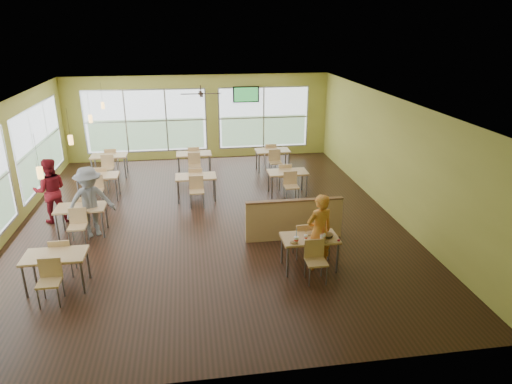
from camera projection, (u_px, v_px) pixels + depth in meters
room at (207, 163)px, 11.93m from camera, size 12.00×12.04×3.20m
window_bays at (119, 142)px, 14.45m from camera, size 9.24×10.24×2.38m
main_table at (310, 242)px, 9.78m from camera, size 1.22×1.52×0.87m
half_wall_divider at (294, 219)px, 11.15m from camera, size 2.40×0.14×1.04m
dining_tables at (171, 178)px, 13.71m from camera, size 6.92×8.72×0.87m
pendant_lights at (81, 129)px, 11.80m from camera, size 0.11×7.31×0.86m
ceiling_fan at (201, 94)px, 14.23m from camera, size 1.25×1.25×0.29m
tv_backwall at (246, 94)px, 17.34m from camera, size 1.00×0.07×0.60m
man_plaid at (319, 232)px, 9.71m from camera, size 0.72×0.58×1.72m
patron_maroon at (50, 191)px, 12.03m from camera, size 0.98×0.84×1.75m
patron_grey at (90, 202)px, 11.21m from camera, size 1.33×1.06×1.80m
cup_blue at (296, 240)px, 9.45m from camera, size 0.10×0.10×0.38m
cup_yellow at (306, 237)px, 9.59m from camera, size 0.08×0.08×0.30m
cup_red_near at (322, 238)px, 9.51m from camera, size 0.10×0.10×0.37m
cup_red_far at (323, 237)px, 9.58m from camera, size 0.10×0.10×0.37m
food_basket at (327, 235)px, 9.74m from camera, size 0.26×0.26×0.06m
ketchup_cup at (339, 240)px, 9.56m from camera, size 0.06×0.06×0.02m
wrapper_left at (294, 242)px, 9.46m from camera, size 0.20×0.19×0.04m
wrapper_mid at (310, 234)px, 9.82m from camera, size 0.25×0.23×0.05m
wrapper_right at (325, 242)px, 9.48m from camera, size 0.19×0.18×0.04m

